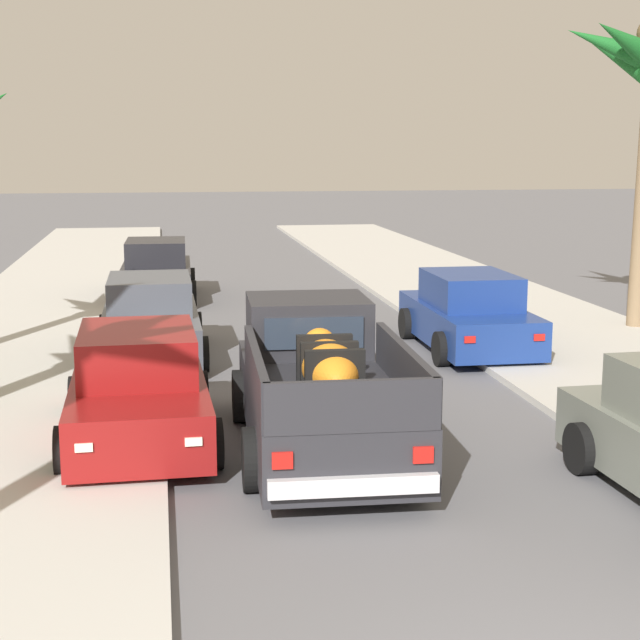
{
  "coord_description": "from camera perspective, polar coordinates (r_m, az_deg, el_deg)",
  "views": [
    {
      "loc": [
        -2.82,
        -5.33,
        3.97
      ],
      "look_at": [
        -0.32,
        9.89,
        1.2
      ],
      "focal_mm": 54.71,
      "sensor_mm": 36.0,
      "label": 1
    }
  ],
  "objects": [
    {
      "name": "sidewalk_right",
      "position": [
        19.5,
        15.28,
        -1.75
      ],
      "size": [
        4.84,
        60.0,
        0.12
      ],
      "primitive_type": "cube",
      "color": "beige",
      "rests_on": "ground"
    },
    {
      "name": "car_left_far",
      "position": [
        18.63,
        -9.89,
        -0.04
      ],
      "size": [
        2.04,
        4.27,
        1.54
      ],
      "color": "#474C56",
      "rests_on": "ground"
    },
    {
      "name": "sidewalk_left",
      "position": [
        17.93,
        -16.87,
        -2.86
      ],
      "size": [
        4.84,
        60.0,
        0.12
      ],
      "primitive_type": "cube",
      "color": "beige",
      "rests_on": "ground"
    },
    {
      "name": "curb_left",
      "position": [
        17.82,
        -13.62,
        -2.82
      ],
      "size": [
        0.16,
        60.0,
        0.1
      ],
      "primitive_type": "cube",
      "color": "silver",
      "rests_on": "ground"
    },
    {
      "name": "car_left_mid",
      "position": [
        13.41,
        -10.57,
        -4.05
      ],
      "size": [
        2.09,
        4.29,
        1.54
      ],
      "color": "maroon",
      "rests_on": "ground"
    },
    {
      "name": "curb_right",
      "position": [
        19.11,
        12.49,
        -1.9
      ],
      "size": [
        0.16,
        60.0,
        0.1
      ],
      "primitive_type": "cube",
      "color": "silver",
      "rests_on": "ground"
    },
    {
      "name": "car_right_near",
      "position": [
        19.25,
        8.68,
        0.32
      ],
      "size": [
        2.04,
        4.27,
        1.54
      ],
      "color": "navy",
      "rests_on": "ground"
    },
    {
      "name": "car_left_near",
      "position": [
        25.89,
        -9.55,
        2.81
      ],
      "size": [
        2.1,
        4.29,
        1.54
      ],
      "color": "black",
      "rests_on": "ground"
    },
    {
      "name": "pickup_truck",
      "position": [
        12.92,
        0.01,
        -3.96
      ],
      "size": [
        2.35,
        5.27,
        1.8
      ],
      "color": "#28282D",
      "rests_on": "ground"
    }
  ]
}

